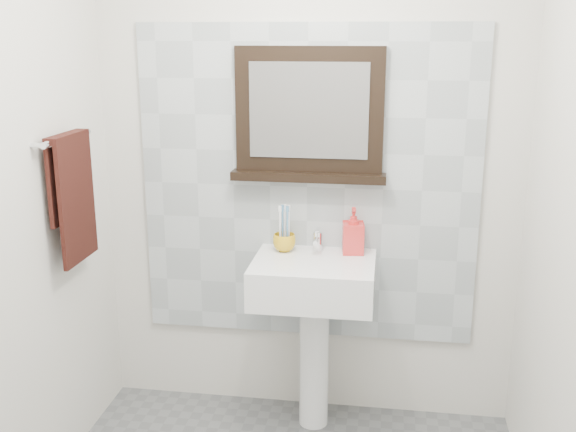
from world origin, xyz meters
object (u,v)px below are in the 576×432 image
(toothbrush_cup, at_px, (284,242))
(framed_mirror, at_px, (309,118))
(hand_towel, at_px, (72,188))
(pedestal_sink, at_px, (314,298))
(soap_dispenser, at_px, (353,231))

(toothbrush_cup, xyz_separation_m, framed_mirror, (0.10, 0.08, 0.58))
(framed_mirror, bearing_deg, hand_towel, -154.32)
(pedestal_sink, relative_size, soap_dispenser, 4.44)
(toothbrush_cup, bearing_deg, soap_dispenser, 3.60)
(pedestal_sink, height_order, toothbrush_cup, pedestal_sink)
(toothbrush_cup, xyz_separation_m, hand_towel, (-0.85, -0.38, 0.32))
(hand_towel, bearing_deg, soap_dispenser, 18.76)
(hand_towel, bearing_deg, framed_mirror, 25.68)
(soap_dispenser, xyz_separation_m, framed_mirror, (-0.22, 0.06, 0.51))
(soap_dispenser, relative_size, hand_towel, 0.39)
(toothbrush_cup, bearing_deg, pedestal_sink, -34.67)
(pedestal_sink, distance_m, framed_mirror, 0.83)
(toothbrush_cup, bearing_deg, framed_mirror, 37.93)
(pedestal_sink, distance_m, hand_towel, 1.17)
(pedestal_sink, xyz_separation_m, soap_dispenser, (0.17, 0.13, 0.29))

